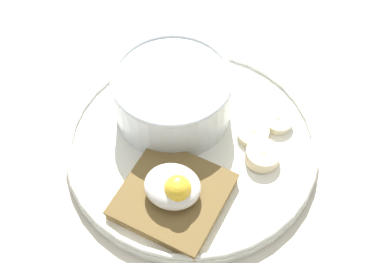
# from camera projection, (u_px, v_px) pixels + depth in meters

# --- Properties ---
(ground_plane) EXTENTS (1.20, 1.20, 0.02)m
(ground_plane) POSITION_uv_depth(u_px,v_px,m) (192.00, 154.00, 0.56)
(ground_plane) COLOR beige
(ground_plane) RESTS_ON ground
(plate) EXTENTS (0.26, 0.26, 0.02)m
(plate) POSITION_uv_depth(u_px,v_px,m) (192.00, 144.00, 0.55)
(plate) COLOR white
(plate) RESTS_ON ground_plane
(oatmeal_bowl) EXTENTS (0.12, 0.12, 0.06)m
(oatmeal_bowl) POSITION_uv_depth(u_px,v_px,m) (173.00, 95.00, 0.55)
(oatmeal_bowl) COLOR white
(oatmeal_bowl) RESTS_ON plate
(toast_slice) EXTENTS (0.10, 0.10, 0.01)m
(toast_slice) POSITION_uv_depth(u_px,v_px,m) (173.00, 196.00, 0.50)
(toast_slice) COLOR brown
(toast_slice) RESTS_ON plate
(poached_egg) EXTENTS (0.05, 0.05, 0.03)m
(poached_egg) POSITION_uv_depth(u_px,v_px,m) (174.00, 187.00, 0.49)
(poached_egg) COLOR white
(poached_egg) RESTS_ON toast_slice
(banana_slice_front) EXTENTS (0.05, 0.05, 0.02)m
(banana_slice_front) POSITION_uv_depth(u_px,v_px,m) (263.00, 156.00, 0.53)
(banana_slice_front) COLOR beige
(banana_slice_front) RESTS_ON plate
(banana_slice_left) EXTENTS (0.04, 0.04, 0.01)m
(banana_slice_left) POSITION_uv_depth(u_px,v_px,m) (278.00, 121.00, 0.56)
(banana_slice_left) COLOR #F3E4BE
(banana_slice_left) RESTS_ON plate
(banana_slice_back) EXTENTS (0.05, 0.05, 0.01)m
(banana_slice_back) POSITION_uv_depth(u_px,v_px,m) (253.00, 133.00, 0.55)
(banana_slice_back) COLOR beige
(banana_slice_back) RESTS_ON plate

